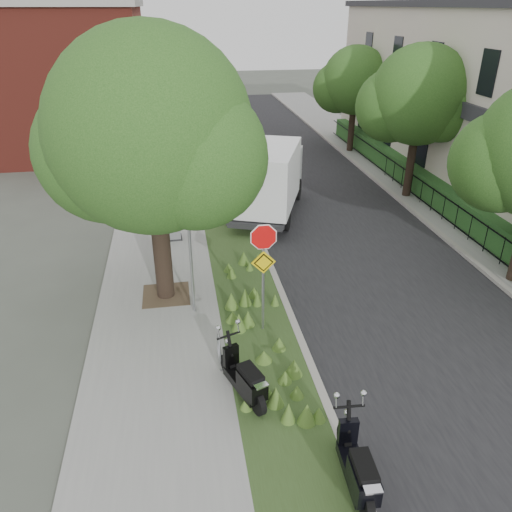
{
  "coord_description": "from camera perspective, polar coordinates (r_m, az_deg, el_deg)",
  "views": [
    {
      "loc": [
        -3.4,
        -10.47,
        8.03
      ],
      "look_at": [
        -1.25,
        2.64,
        1.3
      ],
      "focal_mm": 35.0,
      "sensor_mm": 36.0,
      "label": 1
    }
  ],
  "objects": [
    {
      "name": "ground",
      "position": [
        13.63,
        7.11,
        -9.49
      ],
      "size": [
        120.0,
        120.0,
        0.0
      ],
      "primitive_type": "plane",
      "color": "#4C5147",
      "rests_on": "ground"
    },
    {
      "name": "sidewalk_near",
      "position": [
        21.98,
        -10.92,
        5.11
      ],
      "size": [
        3.5,
        60.0,
        0.12
      ],
      "primitive_type": "cube",
      "color": "gray",
      "rests_on": "ground"
    },
    {
      "name": "verge",
      "position": [
        22.05,
        -3.75,
        5.62
      ],
      "size": [
        2.0,
        60.0,
        0.12
      ],
      "primitive_type": "cube",
      "color": "#32471E",
      "rests_on": "ground"
    },
    {
      "name": "kerb_near",
      "position": [
        22.16,
        -1.16,
        5.79
      ],
      "size": [
        0.2,
        60.0,
        0.13
      ],
      "primitive_type": "cube",
      "color": "#9E9991",
      "rests_on": "ground"
    },
    {
      "name": "road",
      "position": [
        22.9,
        7.59,
        6.11
      ],
      "size": [
        7.0,
        60.0,
        0.01
      ],
      "primitive_type": "cube",
      "color": "black",
      "rests_on": "ground"
    },
    {
      "name": "kerb_far",
      "position": [
        24.09,
        15.66,
        6.55
      ],
      "size": [
        0.2,
        60.0,
        0.13
      ],
      "primitive_type": "cube",
      "color": "#9E9991",
      "rests_on": "ground"
    },
    {
      "name": "footpath_far",
      "position": [
        24.84,
        19.26,
        6.63
      ],
      "size": [
        3.2,
        60.0,
        0.12
      ],
      "primitive_type": "cube",
      "color": "gray",
      "rests_on": "ground"
    },
    {
      "name": "street_tree_main",
      "position": [
        13.73,
        -12.18,
        12.69
      ],
      "size": [
        6.21,
        5.54,
        7.66
      ],
      "color": "black",
      "rests_on": "ground"
    },
    {
      "name": "bare_post",
      "position": [
        13.62,
        -7.53,
        0.9
      ],
      "size": [
        0.08,
        0.08,
        4.0
      ],
      "color": "#A5A8AD",
      "rests_on": "ground"
    },
    {
      "name": "bike_hoop",
      "position": [
        12.44,
        -4.24,
        -10.51
      ],
      "size": [
        0.06,
        0.78,
        0.77
      ],
      "color": "#A5A8AD",
      "rests_on": "ground"
    },
    {
      "name": "sign_assembly",
      "position": [
        12.6,
        0.85,
        -0.06
      ],
      "size": [
        0.94,
        0.08,
        3.22
      ],
      "color": "#A5A8AD",
      "rests_on": "ground"
    },
    {
      "name": "fence_far",
      "position": [
        24.2,
        17.36,
        7.93
      ],
      "size": [
        0.04,
        24.0,
        1.0
      ],
      "color": "black",
      "rests_on": "ground"
    },
    {
      "name": "hedge_far",
      "position": [
        24.51,
        18.85,
        7.95
      ],
      "size": [
        1.0,
        24.0,
        1.1
      ],
      "primitive_type": "cube",
      "color": "#1A4B20",
      "rests_on": "footpath_far"
    },
    {
      "name": "brick_building",
      "position": [
        33.26,
        -20.95,
        18.64
      ],
      "size": [
        9.4,
        10.4,
        8.3
      ],
      "color": "maroon",
      "rests_on": "ground"
    },
    {
      "name": "far_tree_b",
      "position": [
        23.27,
        17.99,
        16.58
      ],
      "size": [
        4.83,
        4.31,
        6.56
      ],
      "color": "black",
      "rests_on": "ground"
    },
    {
      "name": "far_tree_c",
      "position": [
        30.6,
        11.14,
        18.75
      ],
      "size": [
        4.37,
        3.89,
        5.93
      ],
      "color": "black",
      "rests_on": "ground"
    },
    {
      "name": "scooter_near",
      "position": [
        11.32,
        -1.06,
        -14.32
      ],
      "size": [
        0.88,
        1.89,
        0.94
      ],
      "color": "black",
      "rests_on": "ground"
    },
    {
      "name": "scooter_far",
      "position": [
        9.81,
        11.67,
        -23.26
      ],
      "size": [
        0.48,
        2.02,
        0.96
      ],
      "color": "black",
      "rests_on": "ground"
    },
    {
      "name": "box_truck",
      "position": [
        20.83,
        1.36,
        9.11
      ],
      "size": [
        4.04,
        6.09,
        2.58
      ],
      "color": "#262628",
      "rests_on": "ground"
    },
    {
      "name": "utility_cabinet",
      "position": [
        18.88,
        -9.97,
        3.63
      ],
      "size": [
        0.95,
        0.66,
        1.23
      ],
      "color": "#262628",
      "rests_on": "ground"
    }
  ]
}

